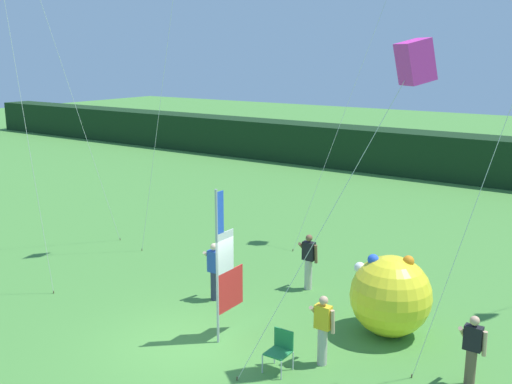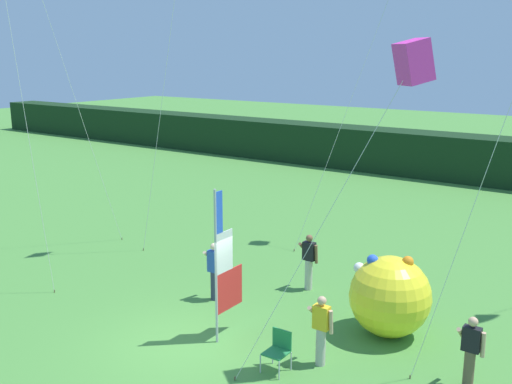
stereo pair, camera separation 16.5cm
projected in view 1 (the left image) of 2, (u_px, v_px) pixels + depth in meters
The scene contains 10 objects.
ground_plane at pixel (187, 343), 14.05m from camera, with size 120.00×120.00×0.00m, color #478438.
distant_treeline at pixel (462, 158), 31.90m from camera, with size 80.00×2.40×2.43m, color black.
banner_flag at pixel (225, 267), 13.94m from camera, with size 0.06×1.03×3.75m.
person_near_banner at pixel (323, 328), 12.92m from camera, with size 0.55×0.48×1.62m.
person_mid_field at pixel (214, 270), 16.35m from camera, with size 0.55×0.48×1.66m.
person_far_left at pixel (472, 349), 12.07m from camera, with size 0.55×0.48×1.56m.
person_far_right at pixel (309, 260), 17.09m from camera, with size 0.55×0.48×1.66m.
inflatable_balloon at pixel (391, 295), 14.33m from camera, with size 1.98×1.98×2.05m.
folding_chair at pixel (280, 348), 12.78m from camera, with size 0.51×0.51×0.89m.
kite_magenta_box_6 at pixel (415, 63), 11.55m from camera, with size 3.01×2.96×7.03m.
Camera 1 is at (8.64, -9.65, 6.73)m, focal length 41.45 mm.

